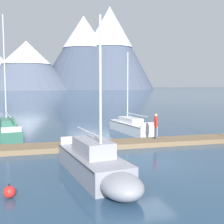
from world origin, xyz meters
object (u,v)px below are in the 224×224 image
object	(u,v)px
mooring_buoy_channel_marker	(9,192)
sailboat_mid_dock_port	(129,126)
sailboat_nearest_berth	(7,129)
sailboat_second_berth	(97,164)
person_on_dock	(156,124)

from	to	relation	value
mooring_buoy_channel_marker	sailboat_mid_dock_port	bearing A→B (deg)	53.66
sailboat_mid_dock_port	mooring_buoy_channel_marker	xyz separation A→B (m)	(-8.81, -11.98, -0.30)
sailboat_nearest_berth	sailboat_second_berth	distance (m)	12.30
person_on_dock	mooring_buoy_channel_marker	world-z (taller)	person_on_dock
sailboat_mid_dock_port	mooring_buoy_channel_marker	size ratio (longest dim) A/B	12.98
sailboat_second_berth	mooring_buoy_channel_marker	distance (m)	3.60
sailboat_second_berth	person_on_dock	distance (m)	8.12
sailboat_mid_dock_port	person_on_dock	size ratio (longest dim) A/B	3.88
sailboat_nearest_berth	mooring_buoy_channel_marker	xyz separation A→B (m)	(0.72, -12.73, -0.34)
sailboat_nearest_berth	person_on_dock	world-z (taller)	sailboat_nearest_berth
sailboat_nearest_berth	person_on_dock	bearing A→B (deg)	-30.50
sailboat_nearest_berth	sailboat_mid_dock_port	size ratio (longest dim) A/B	1.40
sailboat_nearest_berth	sailboat_second_berth	bearing A→B (deg)	-70.45
sailboat_nearest_berth	person_on_dock	size ratio (longest dim) A/B	5.44
sailboat_second_berth	sailboat_mid_dock_port	bearing A→B (deg)	63.45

